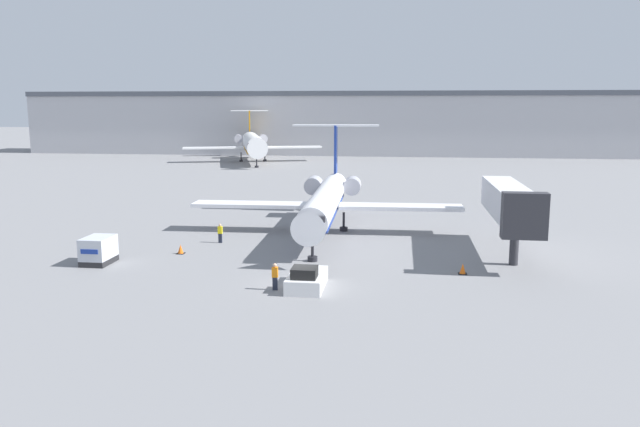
# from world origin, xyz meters

# --- Properties ---
(ground_plane) EXTENTS (600.00, 600.00, 0.00)m
(ground_plane) POSITION_xyz_m (0.00, 0.00, 0.00)
(ground_plane) COLOR slate
(terminal_building) EXTENTS (180.00, 16.80, 15.88)m
(terminal_building) POSITION_xyz_m (0.00, 120.00, 7.97)
(terminal_building) COLOR #B2B2B7
(terminal_building) RESTS_ON ground
(airplane_main) EXTENTS (26.60, 28.71, 10.17)m
(airplane_main) POSITION_xyz_m (-0.45, 19.12, 3.28)
(airplane_main) COLOR white
(airplane_main) RESTS_ON ground
(pushback_tug) EXTENTS (2.40, 4.64, 1.69)m
(pushback_tug) POSITION_xyz_m (0.56, -0.29, 0.62)
(pushback_tug) COLOR silver
(pushback_tug) RESTS_ON ground
(luggage_cart) EXTENTS (1.99, 2.90, 2.15)m
(luggage_cart) POSITION_xyz_m (-16.74, 4.16, 1.08)
(luggage_cart) COLOR #232326
(luggage_cart) RESTS_ON ground
(worker_near_tug) EXTENTS (0.40, 0.26, 1.86)m
(worker_near_tug) POSITION_xyz_m (-1.49, -1.08, 0.99)
(worker_near_tug) COLOR #232838
(worker_near_tug) RESTS_ON ground
(worker_by_wing) EXTENTS (0.40, 0.25, 1.76)m
(worker_by_wing) POSITION_xyz_m (-9.40, 12.80, 0.92)
(worker_by_wing) COLOR #232838
(worker_by_wing) RESTS_ON ground
(traffic_cone_left) EXTENTS (0.66, 0.66, 0.79)m
(traffic_cone_left) POSITION_xyz_m (-11.51, 8.24, 0.38)
(traffic_cone_left) COLOR black
(traffic_cone_left) RESTS_ON ground
(traffic_cone_right) EXTENTS (0.63, 0.63, 0.82)m
(traffic_cone_right) POSITION_xyz_m (11.51, 4.73, 0.39)
(traffic_cone_right) COLOR black
(traffic_cone_right) RESTS_ON ground
(airplane_parked_far_left) EXTENTS (30.23, 34.44, 11.22)m
(airplane_parked_far_left) POSITION_xyz_m (-25.79, 94.17, 4.08)
(airplane_parked_far_left) COLOR white
(airplane_parked_far_left) RESTS_ON ground
(jet_bridge) EXTENTS (3.20, 14.91, 6.19)m
(jet_bridge) POSITION_xyz_m (15.72, 11.18, 4.46)
(jet_bridge) COLOR #2D2D33
(jet_bridge) RESTS_ON ground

